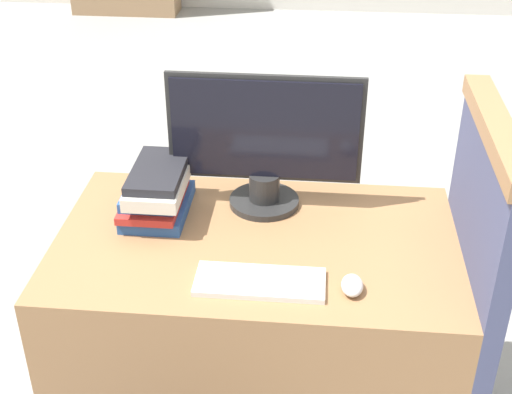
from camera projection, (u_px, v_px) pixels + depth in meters
desk at (256, 338)px, 2.23m from camera, size 1.16×0.70×0.75m
carrel_divider at (464, 303)px, 2.04m from camera, size 0.07×0.63×1.16m
monitor at (265, 142)px, 2.10m from camera, size 0.58×0.21×0.42m
keyboard at (260, 282)px, 1.86m from camera, size 0.34×0.14×0.02m
mouse at (352, 285)px, 1.83m from camera, size 0.06×0.09×0.04m
book_stack at (157, 192)px, 2.12m from camera, size 0.18×0.30×0.16m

